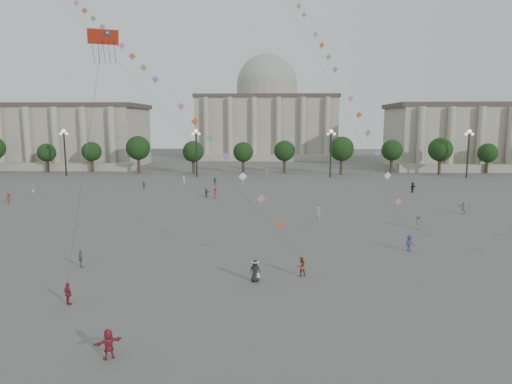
{
  "coord_description": "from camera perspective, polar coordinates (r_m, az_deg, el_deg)",
  "views": [
    {
      "loc": [
        2.13,
        -31.8,
        12.13
      ],
      "look_at": [
        0.52,
        12.0,
        5.43
      ],
      "focal_mm": 32.0,
      "sensor_mm": 36.0,
      "label": 1
    }
  ],
  "objects": [
    {
      "name": "kite_flyer_0",
      "position": [
        36.93,
        5.66,
        -9.23
      ],
      "size": [
        0.94,
        0.85,
        1.58
      ],
      "primitive_type": "imported",
      "rotation": [
        0.0,
        0.0,
        3.54
      ],
      "color": "brown",
      "rests_on": "ground"
    },
    {
      "name": "ground",
      "position": [
        34.1,
        -1.65,
        -12.15
      ],
      "size": [
        360.0,
        360.0,
        0.0
      ],
      "primitive_type": "plane",
      "color": "#52504D",
      "rests_on": "ground"
    },
    {
      "name": "person_crowd_7",
      "position": [
        67.29,
        24.53,
        -1.72
      ],
      "size": [
        1.71,
        1.02,
        1.75
      ],
      "primitive_type": "imported",
      "rotation": [
        0.0,
        0.0,
        2.81
      ],
      "color": "#B2B2AE",
      "rests_on": "ground"
    },
    {
      "name": "person_crowd_4",
      "position": [
        99.76,
        1.36,
        2.24
      ],
      "size": [
        1.15,
        1.79,
        1.84
      ],
      "primitive_type": "imported",
      "rotation": [
        0.0,
        0.0,
        4.33
      ],
      "color": "silver",
      "rests_on": "ground"
    },
    {
      "name": "person_crowd_2",
      "position": [
        77.34,
        -28.51,
        -0.72
      ],
      "size": [
        1.0,
        1.31,
        1.79
      ],
      "primitive_type": "imported",
      "rotation": [
        0.0,
        0.0,
        1.25
      ],
      "color": "brown",
      "rests_on": "ground"
    },
    {
      "name": "person_crowd_12",
      "position": [
        75.63,
        -6.23,
        0.01
      ],
      "size": [
        1.25,
        1.41,
        1.55
      ],
      "primitive_type": "imported",
      "rotation": [
        0.0,
        0.0,
        2.25
      ],
      "color": "slate",
      "rests_on": "ground"
    },
    {
      "name": "dragon_kite",
      "position": [
        36.97,
        -18.55,
        16.64
      ],
      "size": [
        2.23,
        3.53,
        17.76
      ],
      "color": "#B02512",
      "rests_on": "ground"
    },
    {
      "name": "person_crowd_6",
      "position": [
        55.86,
        19.63,
        -3.52
      ],
      "size": [
        1.13,
        0.79,
        1.6
      ],
      "primitive_type": "imported",
      "rotation": [
        0.0,
        0.0,
        0.2
      ],
      "color": "slate",
      "rests_on": "ground"
    },
    {
      "name": "kite_train_west",
      "position": [
        62.17,
        -19.13,
        18.72
      ],
      "size": [
        45.04,
        41.68,
        74.34
      ],
      "color": "#3F3F3F",
      "rests_on": "ground"
    },
    {
      "name": "lamp_post_mid_west",
      "position": [
        103.34,
        -7.48,
        5.97
      ],
      "size": [
        2.0,
        0.9,
        10.65
      ],
      "color": "#262628",
      "rests_on": "ground"
    },
    {
      "name": "tourist_3",
      "position": [
        41.51,
        -21.05,
        -7.8
      ],
      "size": [
        0.79,
        0.95,
        1.52
      ],
      "primitive_type": "imported",
      "rotation": [
        0.0,
        0.0,
        2.14
      ],
      "color": "slate",
      "rests_on": "ground"
    },
    {
      "name": "person_crowd_9",
      "position": [
        84.22,
        18.99,
        0.56
      ],
      "size": [
        1.54,
        1.56,
        1.79
      ],
      "primitive_type": "imported",
      "rotation": [
        0.0,
        0.0,
        0.8
      ],
      "color": "black",
      "rests_on": "ground"
    },
    {
      "name": "lamp_post_far_east",
      "position": [
        110.56,
        25.04,
        5.41
      ],
      "size": [
        2.0,
        0.9,
        10.65
      ],
      "color": "#262628",
      "rests_on": "ground"
    },
    {
      "name": "kite_train_mid",
      "position": [
        69.99,
        6.05,
        20.53
      ],
      "size": [
        16.75,
        48.07,
        69.21
      ],
      "color": "#3F3F3F",
      "rests_on": "ground"
    },
    {
      "name": "person_crowd_17",
      "position": [
        73.46,
        -5.11,
        -0.14
      ],
      "size": [
        0.74,
        1.19,
        1.78
      ],
      "primitive_type": "imported",
      "rotation": [
        0.0,
        0.0,
        1.51
      ],
      "color": "maroon",
      "rests_on": "ground"
    },
    {
      "name": "kite_flyer_1",
      "position": [
        45.91,
        18.63,
        -6.07
      ],
      "size": [
        1.17,
        0.95,
        1.58
      ],
      "primitive_type": "imported",
      "rotation": [
        0.0,
        0.0,
        0.42
      ],
      "color": "navy",
      "rests_on": "ground"
    },
    {
      "name": "tree_row",
      "position": [
        110.03,
        1.0,
        5.19
      ],
      "size": [
        137.12,
        5.12,
        8.0
      ],
      "color": "#35241A",
      "rests_on": "ground"
    },
    {
      "name": "person_crowd_0",
      "position": [
        89.16,
        -5.18,
        1.36
      ],
      "size": [
        0.97,
        0.5,
        1.58
      ],
      "primitive_type": "imported",
      "rotation": [
        0.0,
        0.0,
        0.12
      ],
      "color": "#384A7F",
      "rests_on": "ground"
    },
    {
      "name": "tourist_0",
      "position": [
        33.73,
        -22.43,
        -11.65
      ],
      "size": [
        0.95,
        0.87,
        1.56
      ],
      "primitive_type": "imported",
      "rotation": [
        0.0,
        0.0,
        2.46
      ],
      "color": "#9E2B41",
      "rests_on": "ground"
    },
    {
      "name": "lamp_post_mid_east",
      "position": [
        102.72,
        9.35,
        5.92
      ],
      "size": [
        2.0,
        0.9,
        10.65
      ],
      "color": "#262628",
      "rests_on": "ground"
    },
    {
      "name": "lamp_post_far_west",
      "position": [
        112.28,
        -22.83,
        5.58
      ],
      "size": [
        2.0,
        0.9,
        10.65
      ],
      "color": "#262628",
      "rests_on": "ground"
    },
    {
      "name": "person_crowd_1",
      "position": [
        84.51,
        -26.05,
        0.11
      ],
      "size": [
        0.99,
        1.0,
        1.63
      ],
      "primitive_type": "imported",
      "rotation": [
        0.0,
        0.0,
        2.32
      ],
      "color": "silver",
      "rests_on": "ground"
    },
    {
      "name": "person_crowd_16",
      "position": [
        85.93,
        -13.84,
        0.86
      ],
      "size": [
        0.99,
        0.65,
        1.57
      ],
      "primitive_type": "imported",
      "rotation": [
        0.0,
        0.0,
        0.32
      ],
      "color": "#5A5A5E",
      "rests_on": "ground"
    },
    {
      "name": "hat_person",
      "position": [
        35.47,
        -0.1,
        -9.78
      ],
      "size": [
        0.86,
        0.6,
        1.71
      ],
      "color": "black",
      "rests_on": "ground"
    },
    {
      "name": "hall_central",
      "position": [
        161.05,
        1.36,
        9.44
      ],
      "size": [
        48.3,
        34.3,
        35.5
      ],
      "color": "#ABA090",
      "rests_on": "ground"
    },
    {
      "name": "person_crowd_13",
      "position": [
        57.28,
        7.8,
        -2.72
      ],
      "size": [
        0.61,
        0.74,
        1.75
      ],
      "primitive_type": "imported",
      "rotation": [
        0.0,
        0.0,
        1.92
      ],
      "color": "#B7B6B2",
      "rests_on": "ground"
    },
    {
      "name": "tourist_2",
      "position": [
        25.98,
        -17.95,
        -17.61
      ],
      "size": [
        1.49,
        1.24,
        1.6
      ],
      "primitive_type": "imported",
      "rotation": [
        0.0,
        0.0,
        3.76
      ],
      "color": "#9D2A37",
      "rests_on": "ground"
    },
    {
      "name": "person_crowd_10",
      "position": [
        91.16,
        -8.99,
        1.47
      ],
      "size": [
        0.7,
        0.72,
        1.67
      ],
      "primitive_type": "imported",
      "rotation": [
        0.0,
        0.0,
        2.29
      ],
      "color": "white",
      "rests_on": "ground"
    }
  ]
}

